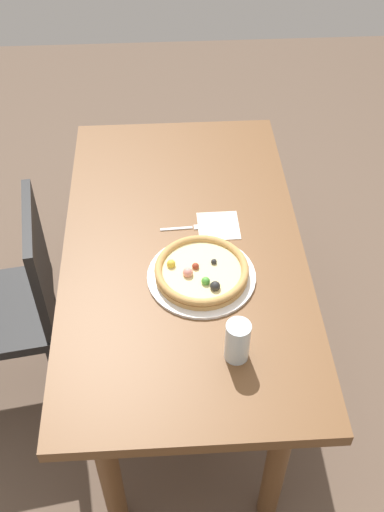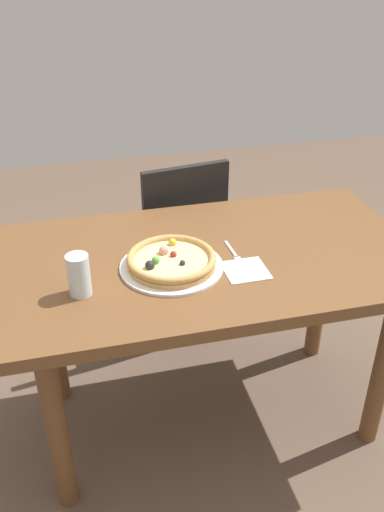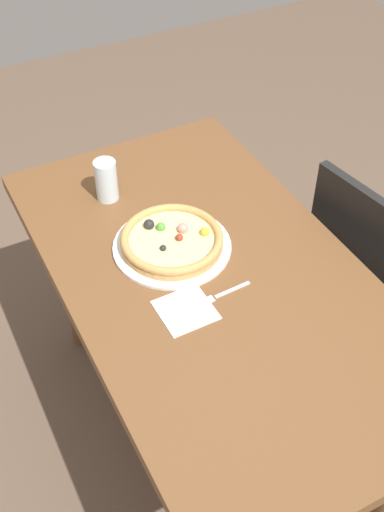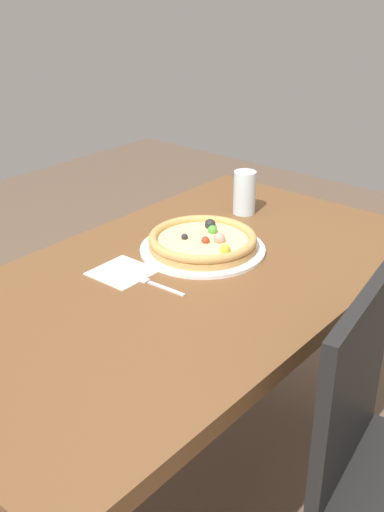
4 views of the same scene
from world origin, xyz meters
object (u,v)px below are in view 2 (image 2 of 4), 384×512
fork (235,255)px  drinking_glass (79,275)px  dining_table (211,281)px  chair_near (177,239)px  napkin (246,270)px  plate (172,267)px  pizza (171,260)px

fork → drinking_glass: 0.54m
dining_table → chair_near: chair_near is taller
fork → drinking_glass: (0.53, 0.10, 0.07)m
napkin → drinking_glass: bearing=0.3°
plate → fork: size_ratio=2.07×
dining_table → drinking_glass: (0.45, 0.13, 0.18)m
dining_table → plate: plate is taller
plate → pizza: size_ratio=1.16×
dining_table → chair_near: 0.63m
pizza → drinking_glass: size_ratio=2.19×
napkin → pizza: bearing=-17.8°
chair_near → pizza: 0.75m
dining_table → napkin: napkin is taller
pizza → drinking_glass: 0.31m
drinking_glass → fork: bearing=-168.9°
napkin → fork: bearing=-87.8°
dining_table → plate: 0.20m
chair_near → fork: chair_near is taller
drinking_glass → napkin: 0.54m
drinking_glass → napkin: drinking_glass is taller
dining_table → pizza: bearing=18.4°
dining_table → napkin: 0.18m
pizza → napkin: size_ratio=2.11×
chair_near → drinking_glass: size_ratio=6.67×
plate → drinking_glass: (0.30, 0.08, 0.06)m
plate → drinking_glass: 0.32m
pizza → fork: 0.23m
fork → plate: bearing=-85.8°
plate → drinking_glass: bearing=14.3°
fork → napkin: bearing=-0.5°
fork → drinking_glass: bearing=-81.6°
plate → pizza: (0.00, -0.00, 0.03)m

